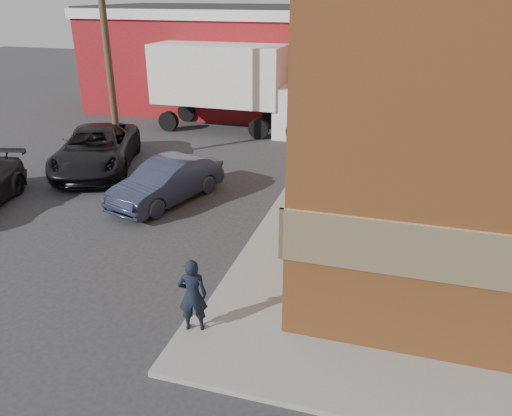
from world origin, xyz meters
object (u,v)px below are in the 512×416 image
Objects in this scene: utility_pole at (106,38)px; suv_a at (97,149)px; sedan at (167,182)px; warehouse at (240,58)px; man at (193,295)px; box_truck at (235,82)px.

suv_a is (-0.24, -1.12, -3.95)m from utility_pole.
sedan is 4.57m from suv_a.
utility_pole is 4.12m from suv_a.
man is at bearing -74.13° from warehouse.
utility_pole reaches higher than suv_a.
utility_pole is at bearing 56.52° from suv_a.
box_truck reaches higher than suv_a.
warehouse is at bearing 115.90° from sedan.
man is at bearing -42.93° from sedan.
man is 0.37× the size of sedan.
man is at bearing -73.06° from box_truck.
utility_pole reaches higher than sedan.
warehouse is 5.36m from box_truck.
sedan is (2.26, -14.31, -2.12)m from warehouse.
suv_a is at bearing -98.18° from warehouse.
man is 7.05m from sedan.
suv_a is at bearing -113.58° from box_truck.
sedan is 9.36m from box_truck.
man is 15.93m from box_truck.
sedan is at bearing -83.96° from box_truck.
utility_pole is 5.78× the size of man.
box_truck is (1.47, -5.13, -0.48)m from warehouse.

